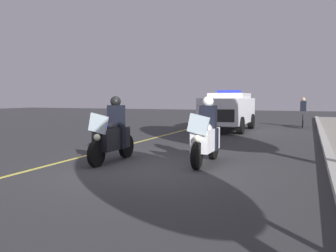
{
  "coord_description": "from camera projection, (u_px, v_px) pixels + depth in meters",
  "views": [
    {
      "loc": [
        7.78,
        3.61,
        1.68
      ],
      "look_at": [
        -1.39,
        0.0,
        0.9
      ],
      "focal_mm": 38.5,
      "sensor_mm": 36.0,
      "label": 1
    }
  ],
  "objects": [
    {
      "name": "police_motorcycle_lead_right",
      "position": [
        206.0,
        136.0,
        9.1
      ],
      "size": [
        2.14,
        0.56,
        1.72
      ],
      "color": "black",
      "rests_on": "ground"
    },
    {
      "name": "lane_stripe_center",
      "position": [
        65.0,
        161.0,
        9.54
      ],
      "size": [
        48.0,
        0.12,
        0.01
      ],
      "primitive_type": "cube",
      "color": "#E0D14C",
      "rests_on": "ground"
    },
    {
      "name": "ground_plane",
      "position": [
        147.0,
        167.0,
        8.67
      ],
      "size": [
        80.0,
        80.0,
        0.0
      ],
      "primitive_type": "plane",
      "color": "#333335"
    },
    {
      "name": "cyclist_background",
      "position": [
        303.0,
        112.0,
        20.13
      ],
      "size": [
        1.76,
        0.32,
        1.69
      ],
      "color": "black",
      "rests_on": "ground"
    },
    {
      "name": "police_motorcycle_lead_left",
      "position": [
        113.0,
        135.0,
        9.39
      ],
      "size": [
        2.14,
        0.56,
        1.72
      ],
      "color": "black",
      "rests_on": "ground"
    },
    {
      "name": "police_suv",
      "position": [
        229.0,
        110.0,
        18.25
      ],
      "size": [
        4.92,
        2.11,
        2.05
      ],
      "color": "silver",
      "rests_on": "ground"
    }
  ]
}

